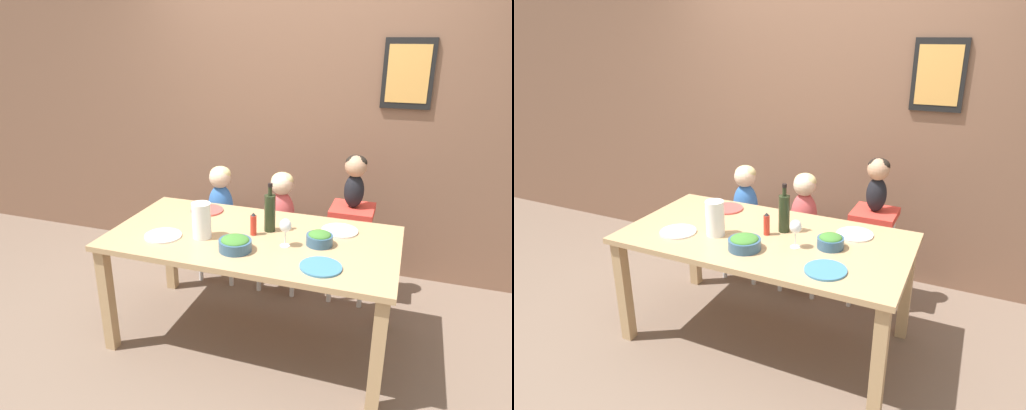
% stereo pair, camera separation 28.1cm
% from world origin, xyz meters
% --- Properties ---
extents(ground_plane, '(14.00, 14.00, 0.00)m').
position_xyz_m(ground_plane, '(0.00, 0.00, 0.00)').
color(ground_plane, '#705B4C').
extents(wall_back, '(10.00, 0.09, 2.70)m').
position_xyz_m(wall_back, '(0.00, 1.21, 1.35)').
color(wall_back, brown).
rests_on(wall_back, ground_plane).
extents(dining_table, '(1.77, 0.92, 0.74)m').
position_xyz_m(dining_table, '(0.00, 0.00, 0.65)').
color(dining_table, tan).
rests_on(dining_table, ground_plane).
extents(chair_far_left, '(0.36, 0.36, 0.44)m').
position_xyz_m(chair_far_left, '(-0.52, 0.71, 0.37)').
color(chair_far_left, silver).
rests_on(chair_far_left, ground_plane).
extents(chair_far_center, '(0.36, 0.36, 0.44)m').
position_xyz_m(chair_far_center, '(-0.02, 0.71, 0.37)').
color(chair_far_center, silver).
rests_on(chair_far_center, ground_plane).
extents(chair_right_highchair, '(0.31, 0.31, 0.74)m').
position_xyz_m(chair_right_highchair, '(0.52, 0.71, 0.56)').
color(chair_right_highchair, silver).
rests_on(chair_right_highchair, ground_plane).
extents(person_child_left, '(0.20, 0.18, 0.50)m').
position_xyz_m(person_child_left, '(-0.52, 0.71, 0.72)').
color(person_child_left, '#3366B2').
rests_on(person_child_left, chair_far_left).
extents(person_child_center, '(0.20, 0.18, 0.50)m').
position_xyz_m(person_child_center, '(-0.02, 0.71, 0.72)').
color(person_child_center, '#C64C4C').
rests_on(person_child_center, chair_far_center).
extents(person_baby_right, '(0.15, 0.16, 0.38)m').
position_xyz_m(person_baby_right, '(0.52, 0.71, 0.97)').
color(person_baby_right, black).
rests_on(person_baby_right, chair_right_highchair).
extents(wine_bottle, '(0.07, 0.07, 0.31)m').
position_xyz_m(wine_bottle, '(0.08, 0.11, 0.87)').
color(wine_bottle, '#232D19').
rests_on(wine_bottle, dining_table).
extents(paper_towel_roll, '(0.12, 0.12, 0.22)m').
position_xyz_m(paper_towel_roll, '(-0.28, -0.12, 0.85)').
color(paper_towel_roll, white).
rests_on(paper_towel_roll, dining_table).
extents(wine_glass_near, '(0.07, 0.07, 0.17)m').
position_xyz_m(wine_glass_near, '(0.23, -0.07, 0.87)').
color(wine_glass_near, white).
rests_on(wine_glass_near, dining_table).
extents(salad_bowl_large, '(0.19, 0.19, 0.09)m').
position_xyz_m(salad_bowl_large, '(-0.03, -0.22, 0.78)').
color(salad_bowl_large, '#335675').
rests_on(salad_bowl_large, dining_table).
extents(salad_bowl_small, '(0.16, 0.16, 0.09)m').
position_xyz_m(salad_bowl_small, '(0.42, 0.01, 0.78)').
color(salad_bowl_small, '#335675').
rests_on(salad_bowl_small, dining_table).
extents(dinner_plate_front_left, '(0.23, 0.23, 0.01)m').
position_xyz_m(dinner_plate_front_left, '(-0.52, -0.19, 0.75)').
color(dinner_plate_front_left, silver).
rests_on(dinner_plate_front_left, dining_table).
extents(dinner_plate_back_left, '(0.23, 0.23, 0.01)m').
position_xyz_m(dinner_plate_back_left, '(-0.44, 0.29, 0.75)').
color(dinner_plate_back_left, '#D14C47').
rests_on(dinner_plate_back_left, dining_table).
extents(dinner_plate_back_right, '(0.23, 0.23, 0.01)m').
position_xyz_m(dinner_plate_back_right, '(0.50, 0.24, 0.75)').
color(dinner_plate_back_right, silver).
rests_on(dinner_plate_back_right, dining_table).
extents(dinner_plate_front_right, '(0.23, 0.23, 0.01)m').
position_xyz_m(dinner_plate_front_right, '(0.48, -0.27, 0.75)').
color(dinner_plate_front_right, teal).
rests_on(dinner_plate_front_right, dining_table).
extents(condiment_bottle_hot_sauce, '(0.04, 0.04, 0.15)m').
position_xyz_m(condiment_bottle_hot_sauce, '(0.00, 0.02, 0.81)').
color(condiment_bottle_hot_sauce, red).
rests_on(condiment_bottle_hot_sauce, dining_table).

